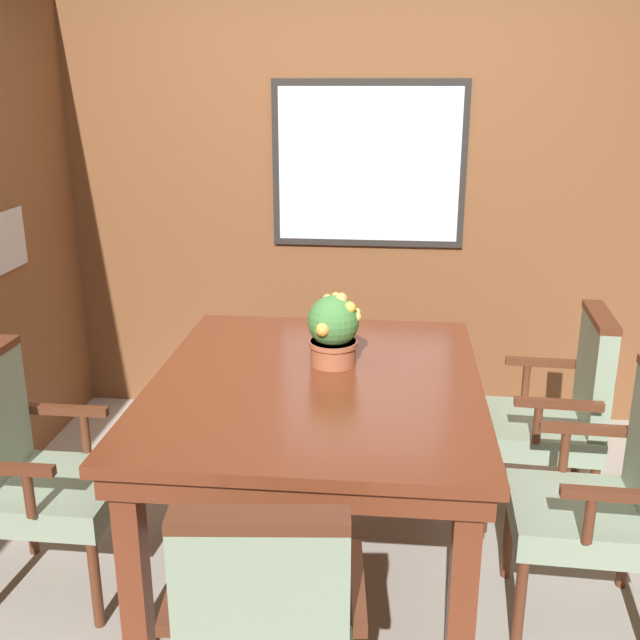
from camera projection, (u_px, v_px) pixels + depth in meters
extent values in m
plane|color=#A39E93|center=(325.00, 577.00, 3.04)|extent=(14.00, 14.00, 0.00)
cube|color=brown|center=(354.00, 209.00, 4.25)|extent=(7.20, 0.06, 2.45)
cube|color=white|center=(369.00, 165.00, 4.13)|extent=(1.00, 0.01, 0.84)
cube|color=#282623|center=(370.00, 82.00, 3.99)|extent=(1.07, 0.02, 0.04)
cube|color=#282623|center=(367.00, 243.00, 4.26)|extent=(1.07, 0.02, 0.04)
cube|color=#282623|center=(276.00, 164.00, 4.18)|extent=(0.04, 0.02, 0.84)
cube|color=#282623|center=(464.00, 166.00, 4.08)|extent=(0.03, 0.02, 0.84)
cube|color=maroon|center=(133.00, 561.00, 2.54)|extent=(0.09, 0.09, 0.73)
cube|color=maroon|center=(463.00, 583.00, 2.44)|extent=(0.09, 0.09, 0.73)
cube|color=maroon|center=(223.00, 398.00, 3.85)|extent=(0.09, 0.09, 0.73)
cube|color=maroon|center=(441.00, 407.00, 3.74)|extent=(0.09, 0.09, 0.73)
cube|color=maroon|center=(316.00, 399.00, 3.04)|extent=(1.26, 1.53, 0.09)
cube|color=maroon|center=(316.00, 384.00, 3.02)|extent=(1.32, 1.59, 0.04)
cylinder|color=#562B19|center=(508.00, 537.00, 3.00)|extent=(0.04, 0.04, 0.36)
cylinder|color=#562B19|center=(520.00, 603.00, 2.62)|extent=(0.04, 0.04, 0.36)
cylinder|color=#562B19|center=(626.00, 546.00, 2.94)|extent=(0.04, 0.04, 0.36)
cube|color=gray|center=(583.00, 517.00, 2.70)|extent=(0.53, 0.48, 0.11)
cylinder|color=#562B19|center=(565.00, 449.00, 2.89)|extent=(0.04, 0.04, 0.18)
cube|color=#562B19|center=(588.00, 429.00, 2.85)|extent=(0.36, 0.05, 0.04)
cylinder|color=#562B19|center=(590.00, 518.00, 2.44)|extent=(0.04, 0.04, 0.18)
cube|color=#562B19|center=(617.00, 495.00, 2.40)|extent=(0.36, 0.05, 0.04)
cylinder|color=#562B19|center=(96.00, 583.00, 2.72)|extent=(0.04, 0.04, 0.36)
cylinder|color=#562B19|center=(134.00, 522.00, 3.10)|extent=(0.04, 0.04, 0.36)
cylinder|color=#562B19|center=(30.00, 515.00, 3.15)|extent=(0.04, 0.04, 0.36)
cube|color=gray|center=(54.00, 494.00, 2.86)|extent=(0.52, 0.46, 0.11)
cylinder|color=#562B19|center=(29.00, 493.00, 2.59)|extent=(0.04, 0.04, 0.18)
cube|color=#562B19|center=(4.00, 468.00, 2.57)|extent=(0.36, 0.04, 0.04)
cylinder|color=#562B19|center=(85.00, 432.00, 3.04)|extent=(0.04, 0.04, 0.18)
cube|color=#562B19|center=(65.00, 410.00, 3.02)|extent=(0.36, 0.04, 0.04)
cube|color=gray|center=(261.00, 612.00, 1.79)|extent=(0.43, 0.12, 0.48)
cube|color=#562B19|center=(258.00, 520.00, 1.71)|extent=(0.43, 0.13, 0.03)
cylinder|color=#562B19|center=(356.00, 595.00, 2.07)|extent=(0.04, 0.04, 0.18)
cube|color=#562B19|center=(358.00, 585.00, 1.97)|extent=(0.07, 0.36, 0.04)
cylinder|color=#562B19|center=(184.00, 594.00, 2.08)|extent=(0.04, 0.04, 0.18)
cube|color=#562B19|center=(177.00, 584.00, 1.98)|extent=(0.07, 0.36, 0.04)
cylinder|color=#562B19|center=(481.00, 453.00, 3.67)|extent=(0.04, 0.04, 0.36)
cylinder|color=#562B19|center=(485.00, 495.00, 3.30)|extent=(0.04, 0.04, 0.36)
cylinder|color=#562B19|center=(576.00, 460.00, 3.60)|extent=(0.04, 0.04, 0.36)
cylinder|color=#562B19|center=(592.00, 504.00, 3.23)|extent=(0.04, 0.04, 0.36)
cube|color=gray|center=(537.00, 430.00, 3.38)|extent=(0.54, 0.49, 0.11)
cube|color=gray|center=(594.00, 372.00, 3.25)|extent=(0.10, 0.43, 0.48)
cube|color=#562B19|center=(601.00, 317.00, 3.18)|extent=(0.11, 0.43, 0.03)
cylinder|color=#562B19|center=(526.00, 380.00, 3.56)|extent=(0.04, 0.04, 0.18)
cube|color=#562B19|center=(544.00, 363.00, 3.52)|extent=(0.36, 0.06, 0.04)
cylinder|color=#562B19|center=(538.00, 423.00, 3.11)|extent=(0.04, 0.04, 0.18)
cube|color=#562B19|center=(559.00, 404.00, 3.07)|extent=(0.36, 0.06, 0.04)
cylinder|color=#9E5638|center=(333.00, 352.00, 3.16)|extent=(0.19, 0.19, 0.10)
cylinder|color=#9E5638|center=(333.00, 343.00, 3.14)|extent=(0.21, 0.21, 0.02)
sphere|color=#427F3D|center=(333.00, 321.00, 3.11)|extent=(0.22, 0.22, 0.22)
sphere|color=gold|center=(339.00, 299.00, 3.15)|extent=(0.05, 0.05, 0.05)
sphere|color=gold|center=(355.00, 316.00, 3.15)|extent=(0.04, 0.04, 0.04)
sphere|color=#DABA54|center=(357.00, 317.00, 3.09)|extent=(0.04, 0.04, 0.04)
sphere|color=gold|center=(328.00, 299.00, 3.16)|extent=(0.05, 0.05, 0.05)
sphere|color=#EDBF57|center=(356.00, 312.00, 3.12)|extent=(0.04, 0.04, 0.04)
sphere|color=gold|center=(350.00, 308.00, 3.06)|extent=(0.05, 0.05, 0.05)
sphere|color=gold|center=(323.00, 330.00, 3.03)|extent=(0.06, 0.06, 0.06)
sphere|color=gold|center=(336.00, 297.00, 3.13)|extent=(0.04, 0.04, 0.04)
sphere|color=#F3A458|center=(341.00, 299.00, 3.08)|extent=(0.05, 0.05, 0.05)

